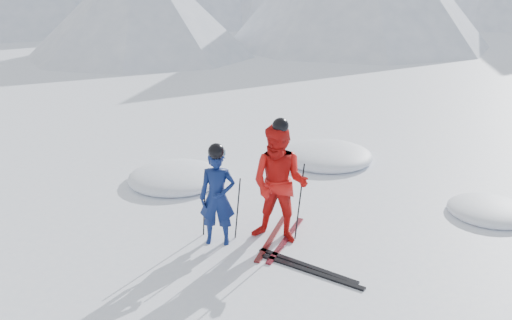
% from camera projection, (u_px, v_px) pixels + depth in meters
% --- Properties ---
extents(ground, '(160.00, 160.00, 0.00)m').
position_uv_depth(ground, '(368.00, 247.00, 8.71)').
color(ground, white).
rests_on(ground, ground).
extents(skier_blue, '(0.65, 0.51, 1.59)m').
position_uv_depth(skier_blue, '(217.00, 198.00, 8.61)').
color(skier_blue, '#0E1D54').
rests_on(skier_blue, ground).
extents(skier_red, '(0.97, 0.77, 1.97)m').
position_uv_depth(skier_red, '(280.00, 184.00, 8.64)').
color(skier_red, red).
rests_on(skier_red, ground).
extents(pole_blue_left, '(0.11, 0.08, 1.06)m').
position_uv_depth(pole_blue_left, '(204.00, 207.00, 8.92)').
color(pole_blue_left, black).
rests_on(pole_blue_left, ground).
extents(pole_blue_right, '(0.11, 0.07, 1.06)m').
position_uv_depth(pole_blue_right, '(238.00, 209.00, 8.85)').
color(pole_blue_right, black).
rests_on(pole_blue_right, ground).
extents(pole_red_left, '(0.13, 0.10, 1.31)m').
position_uv_depth(pole_red_left, '(266.00, 195.00, 9.05)').
color(pole_red_left, black).
rests_on(pole_red_left, ground).
extents(pole_red_right, '(0.13, 0.09, 1.31)m').
position_uv_depth(pole_red_right, '(300.00, 202.00, 8.79)').
color(pole_red_right, black).
rests_on(pole_red_right, ground).
extents(ski_worn_left, '(0.11, 1.70, 0.03)m').
position_uv_depth(ski_worn_left, '(272.00, 238.00, 8.99)').
color(ski_worn_left, black).
rests_on(ski_worn_left, ground).
extents(ski_worn_right, '(0.19, 1.70, 0.03)m').
position_uv_depth(ski_worn_right, '(286.00, 240.00, 8.92)').
color(ski_worn_right, black).
rests_on(ski_worn_right, ground).
extents(ski_loose_a, '(1.64, 0.62, 0.03)m').
position_uv_depth(ski_loose_a, '(307.00, 266.00, 8.13)').
color(ski_loose_a, black).
rests_on(ski_loose_a, ground).
extents(ski_loose_b, '(1.66, 0.56, 0.03)m').
position_uv_depth(ski_loose_b, '(311.00, 272.00, 7.96)').
color(ski_loose_b, black).
rests_on(ski_loose_b, ground).
extents(snow_lumps, '(7.93, 4.47, 0.48)m').
position_uv_depth(snow_lumps, '(293.00, 174.00, 11.84)').
color(snow_lumps, white).
rests_on(snow_lumps, ground).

